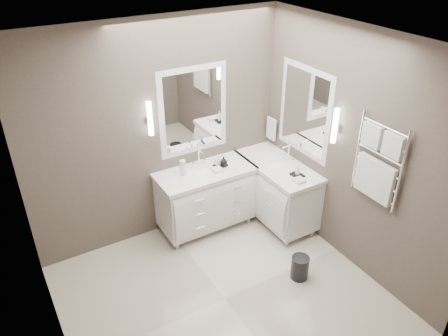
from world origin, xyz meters
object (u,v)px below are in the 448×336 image
vanity_right (276,188)px  waste_bin (300,267)px  vanity_back (206,195)px  towel_ladder (377,166)px

vanity_right → waste_bin: size_ratio=4.41×
vanity_back → waste_bin: vanity_back is taller
vanity_back → towel_ladder: size_ratio=1.38×
vanity_right → towel_ladder: (0.23, -1.30, 0.91)m
vanity_back → towel_ladder: (1.10, -1.63, 0.91)m
vanity_right → waste_bin: (-0.43, -1.05, -0.34)m
towel_ladder → waste_bin: (-0.65, 0.25, -1.25)m
vanity_right → waste_bin: bearing=-112.1°
towel_ladder → waste_bin: 1.43m
vanity_right → towel_ladder: towel_ladder is taller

